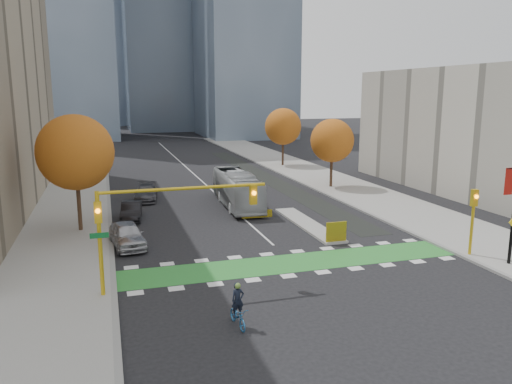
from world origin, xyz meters
TOP-DOWN VIEW (x-y plane):
  - ground at (0.00, 0.00)m, footprint 300.00×300.00m
  - sidewalk_west at (-13.50, 20.00)m, footprint 7.00×120.00m
  - sidewalk_east at (13.50, 20.00)m, footprint 7.00×120.00m
  - curb_west at (-10.00, 20.00)m, footprint 0.30×120.00m
  - curb_east at (10.00, 20.00)m, footprint 0.30×120.00m
  - bike_crossing at (0.00, 1.50)m, footprint 20.00×3.00m
  - centre_line at (0.00, 40.00)m, footprint 0.15×70.00m
  - bike_lane_paint at (7.50, 30.00)m, footprint 2.50×50.00m
  - median_island at (4.00, 9.00)m, footprint 1.60×10.00m
  - hazard_board at (4.00, 4.20)m, footprint 1.40×0.12m
  - building_east at (27.00, 16.00)m, footprint 14.00×30.00m
  - tree_west at (-12.00, 12.00)m, footprint 5.20×5.20m
  - tree_east_near at (12.00, 22.00)m, footprint 4.40×4.40m
  - tree_east_far at (12.50, 38.00)m, footprint 4.80×4.80m
  - traffic_signal_west at (-7.93, -0.51)m, footprint 8.53×0.56m
  - traffic_signal_east at (10.50, -0.51)m, footprint 0.35×0.43m
  - cyclist at (-5.09, -5.27)m, footprint 0.76×1.72m
  - bus at (0.66, 16.77)m, footprint 3.00×10.76m
  - parked_car_a at (-9.00, 7.42)m, footprint 2.45×4.82m
  - parked_car_b at (-8.38, 14.44)m, footprint 1.91×4.30m
  - parked_car_c at (-6.71, 21.33)m, footprint 2.56×5.00m

SIDE VIEW (x-z plane):
  - ground at x=0.00m, z-range 0.00..0.00m
  - centre_line at x=0.00m, z-range 0.00..0.01m
  - bike_lane_paint at x=7.50m, z-range 0.00..0.01m
  - bike_crossing at x=0.00m, z-range 0.00..0.01m
  - sidewalk_west at x=-13.50m, z-range 0.00..0.15m
  - sidewalk_east at x=13.50m, z-range 0.00..0.15m
  - curb_west at x=-10.00m, z-range -0.01..0.15m
  - curb_east at x=10.00m, z-range -0.01..0.15m
  - median_island at x=4.00m, z-range 0.00..0.16m
  - cyclist at x=-5.09m, z-range -0.32..1.61m
  - parked_car_b at x=-8.38m, z-range 0.00..1.37m
  - parked_car_c at x=-6.71m, z-range 0.00..1.39m
  - parked_car_a at x=-9.00m, z-range 0.00..1.57m
  - hazard_board at x=4.00m, z-range 0.15..1.45m
  - bus at x=0.66m, z-range 0.00..2.97m
  - traffic_signal_east at x=10.50m, z-range 0.68..4.78m
  - traffic_signal_west at x=-7.93m, z-range 1.43..6.63m
  - tree_east_near at x=12.00m, z-range 1.33..8.40m
  - tree_east_far at x=12.50m, z-range 1.42..9.07m
  - tree_west at x=-12.00m, z-range 1.50..9.73m
  - building_east at x=27.00m, z-range 0.00..12.00m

